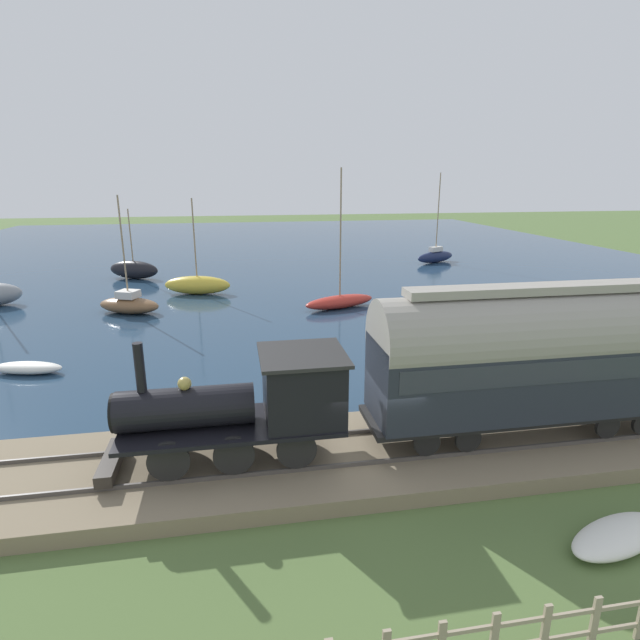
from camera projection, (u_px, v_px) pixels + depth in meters
ground_plane at (367, 464)px, 14.59m from camera, size 200.00×200.00×0.00m
harbor_water at (266, 253)px, 55.07m from camera, size 80.00×80.00×0.01m
rail_embankment at (366, 455)px, 14.64m from camera, size 4.67×56.00×0.58m
steam_locomotive at (255, 399)px, 13.56m from camera, size 2.34×6.57×3.47m
passenger_coach at (531, 354)px, 14.67m from camera, size 2.42×9.83×4.57m
sailboat_black at (134, 270)px, 41.03m from camera, size 3.08×4.53×5.66m
sailboat_navy at (435, 256)px, 48.78m from camera, size 2.83×4.66×8.49m
sailboat_brown at (129, 304)px, 30.64m from camera, size 3.14×4.27×7.09m
sailboat_yellow at (197, 285)px, 35.61m from camera, size 2.41×4.90×6.71m
sailboat_red at (340, 301)px, 31.82m from camera, size 2.80×5.04×8.63m
rowboat_mid_harbor at (450, 349)px, 23.53m from camera, size 2.55×2.69×0.55m
rowboat_far_out at (28, 368)px, 21.26m from camera, size 1.58×3.11×0.49m
beached_dinghy at (618, 536)px, 11.33m from camera, size 1.88×3.00×0.44m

